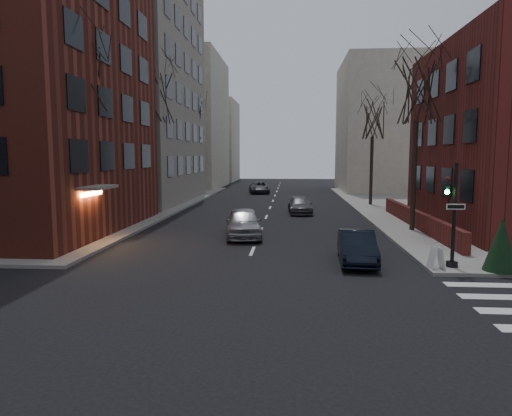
{
  "coord_description": "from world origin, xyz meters",
  "views": [
    {
      "loc": [
        1.77,
        -8.78,
        4.41
      ],
      "look_at": [
        0.15,
        12.22,
        2.0
      ],
      "focal_mm": 32.0,
      "sensor_mm": 36.0,
      "label": 1
    }
  ],
  "objects_px": {
    "tree_left_c": "(192,122)",
    "car_lane_silver": "(243,223)",
    "tree_right_a": "(417,91)",
    "evergreen_shrub": "(501,244)",
    "streetlamp_far": "(202,157)",
    "car_lane_gray": "(300,206)",
    "car_lane_far": "(259,187)",
    "tree_right_b": "(373,119)",
    "streetlamp_near": "(146,158)",
    "parked_sedan": "(357,247)",
    "tree_left_b": "(153,97)",
    "tree_left_a": "(81,75)",
    "traffic_signal": "(452,222)",
    "sandwich_board": "(436,258)"
  },
  "relations": [
    {
      "from": "tree_left_c",
      "to": "car_lane_silver",
      "type": "bearing_deg",
      "value": -71.8
    },
    {
      "from": "tree_right_a",
      "to": "evergreen_shrub",
      "type": "xyz_separation_m",
      "value": [
        0.77,
        -9.5,
        -6.87
      ]
    },
    {
      "from": "streetlamp_far",
      "to": "car_lane_silver",
      "type": "bearing_deg",
      "value": -74.3
    },
    {
      "from": "tree_right_a",
      "to": "car_lane_gray",
      "type": "xyz_separation_m",
      "value": [
        -6.32,
        8.19,
        -7.41
      ]
    },
    {
      "from": "car_lane_gray",
      "to": "car_lane_far",
      "type": "relative_size",
      "value": 0.86
    },
    {
      "from": "tree_right_b",
      "to": "streetlamp_near",
      "type": "bearing_deg",
      "value": -149.53
    },
    {
      "from": "parked_sedan",
      "to": "car_lane_gray",
      "type": "bearing_deg",
      "value": 99.98
    },
    {
      "from": "tree_left_c",
      "to": "streetlamp_far",
      "type": "bearing_deg",
      "value": 73.3
    },
    {
      "from": "parked_sedan",
      "to": "car_lane_silver",
      "type": "relative_size",
      "value": 0.87
    },
    {
      "from": "tree_right_a",
      "to": "tree_left_b",
      "type": "bearing_deg",
      "value": 155.56
    },
    {
      "from": "tree_left_a",
      "to": "traffic_signal",
      "type": "bearing_deg",
      "value": -16.65
    },
    {
      "from": "tree_right_a",
      "to": "traffic_signal",
      "type": "bearing_deg",
      "value": -95.47
    },
    {
      "from": "streetlamp_near",
      "to": "parked_sedan",
      "type": "bearing_deg",
      "value": -43.35
    },
    {
      "from": "tree_left_c",
      "to": "car_lane_gray",
      "type": "relative_size",
      "value": 2.29
    },
    {
      "from": "car_lane_silver",
      "to": "tree_right_a",
      "type": "bearing_deg",
      "value": 6.05
    },
    {
      "from": "car_lane_far",
      "to": "sandwich_board",
      "type": "distance_m",
      "value": 37.68
    },
    {
      "from": "sandwich_board",
      "to": "traffic_signal",
      "type": "bearing_deg",
      "value": 19.26
    },
    {
      "from": "tree_right_a",
      "to": "sandwich_board",
      "type": "bearing_deg",
      "value": -99.12
    },
    {
      "from": "tree_left_c",
      "to": "evergreen_shrub",
      "type": "xyz_separation_m",
      "value": [
        18.37,
        -31.5,
        -6.87
      ]
    },
    {
      "from": "traffic_signal",
      "to": "car_lane_far",
      "type": "xyz_separation_m",
      "value": [
        -9.93,
        36.17,
        -1.23
      ]
    },
    {
      "from": "car_lane_silver",
      "to": "sandwich_board",
      "type": "xyz_separation_m",
      "value": [
        8.1,
        -7.02,
        -0.23
      ]
    },
    {
      "from": "parked_sedan",
      "to": "tree_left_c",
      "type": "bearing_deg",
      "value": 116.74
    },
    {
      "from": "tree_left_b",
      "to": "car_lane_silver",
      "type": "height_order",
      "value": "tree_left_b"
    },
    {
      "from": "tree_left_c",
      "to": "streetlamp_near",
      "type": "xyz_separation_m",
      "value": [
        0.6,
        -18.0,
        -3.79
      ]
    },
    {
      "from": "streetlamp_far",
      "to": "car_lane_far",
      "type": "height_order",
      "value": "streetlamp_far"
    },
    {
      "from": "car_lane_silver",
      "to": "tree_left_b",
      "type": "bearing_deg",
      "value": 120.14
    },
    {
      "from": "traffic_signal",
      "to": "car_lane_silver",
      "type": "xyz_separation_m",
      "value": [
        -8.74,
        6.67,
        -1.12
      ]
    },
    {
      "from": "tree_left_b",
      "to": "car_lane_far",
      "type": "xyz_separation_m",
      "value": [
        6.81,
        19.16,
        -8.23
      ]
    },
    {
      "from": "tree_left_a",
      "to": "sandwich_board",
      "type": "bearing_deg",
      "value": -18.38
    },
    {
      "from": "streetlamp_near",
      "to": "car_lane_far",
      "type": "height_order",
      "value": "streetlamp_near"
    },
    {
      "from": "streetlamp_far",
      "to": "sandwich_board",
      "type": "bearing_deg",
      "value": -65.07
    },
    {
      "from": "tree_left_a",
      "to": "tree_right_a",
      "type": "xyz_separation_m",
      "value": [
        17.6,
        4.0,
        -0.44
      ]
    },
    {
      "from": "tree_left_c",
      "to": "streetlamp_near",
      "type": "height_order",
      "value": "tree_left_c"
    },
    {
      "from": "sandwich_board",
      "to": "evergreen_shrub",
      "type": "relative_size",
      "value": 0.41
    },
    {
      "from": "tree_left_a",
      "to": "tree_left_b",
      "type": "distance_m",
      "value": 12.01
    },
    {
      "from": "tree_left_b",
      "to": "tree_right_a",
      "type": "relative_size",
      "value": 1.11
    },
    {
      "from": "tree_left_c",
      "to": "parked_sedan",
      "type": "bearing_deg",
      "value": -66.07
    },
    {
      "from": "tree_left_c",
      "to": "tree_right_b",
      "type": "height_order",
      "value": "tree_left_c"
    },
    {
      "from": "tree_right_a",
      "to": "parked_sedan",
      "type": "relative_size",
      "value": 2.4
    },
    {
      "from": "sandwich_board",
      "to": "tree_right_a",
      "type": "bearing_deg",
      "value": 71.82
    },
    {
      "from": "streetlamp_near",
      "to": "car_lane_gray",
      "type": "distance_m",
      "value": 12.03
    },
    {
      "from": "traffic_signal",
      "to": "tree_left_c",
      "type": "distance_m",
      "value": 35.76
    },
    {
      "from": "tree_right_b",
      "to": "sandwich_board",
      "type": "distance_m",
      "value": 24.43
    },
    {
      "from": "streetlamp_far",
      "to": "evergreen_shrub",
      "type": "height_order",
      "value": "streetlamp_far"
    },
    {
      "from": "traffic_signal",
      "to": "tree_left_a",
      "type": "height_order",
      "value": "tree_left_a"
    },
    {
      "from": "parked_sedan",
      "to": "sandwich_board",
      "type": "xyz_separation_m",
      "value": [
        2.79,
        -1.35,
        -0.1
      ]
    },
    {
      "from": "tree_left_a",
      "to": "car_lane_far",
      "type": "bearing_deg",
      "value": 77.67
    },
    {
      "from": "evergreen_shrub",
      "to": "traffic_signal",
      "type": "bearing_deg",
      "value": 163.14
    },
    {
      "from": "traffic_signal",
      "to": "car_lane_silver",
      "type": "height_order",
      "value": "traffic_signal"
    },
    {
      "from": "tree_left_a",
      "to": "tree_left_b",
      "type": "bearing_deg",
      "value": 90.0
    }
  ]
}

